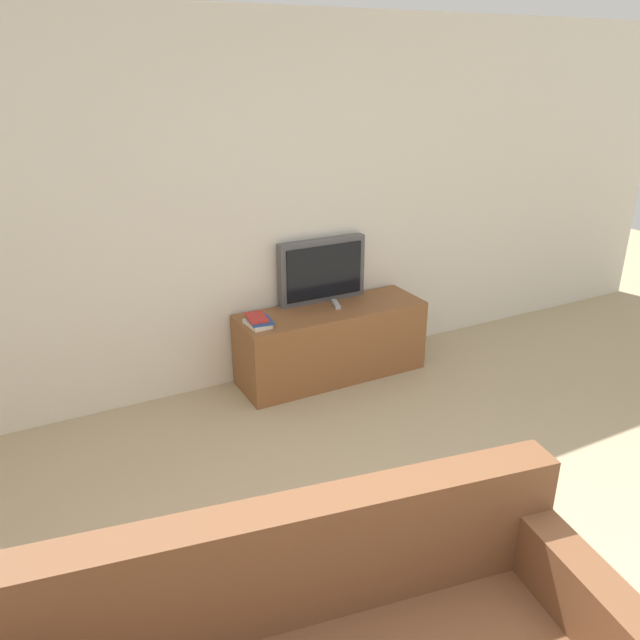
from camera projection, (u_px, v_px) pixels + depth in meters
The scene contains 5 objects.
wall_back at pixel (200, 215), 4.23m from camera, with size 9.00×0.06×2.60m.
tv_stand at pixel (331, 342), 4.76m from camera, with size 1.44×0.47×0.55m.
television at pixel (322, 270), 4.73m from camera, with size 0.71×0.09×0.48m.
book_stack at pixel (258, 321), 4.34m from camera, with size 0.18×0.23×0.07m.
remote_on_stand at pixel (336, 304), 4.71m from camera, with size 0.08×0.17×0.02m.
Camera 1 is at (-1.23, -1.05, 2.25)m, focal length 35.00 mm.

